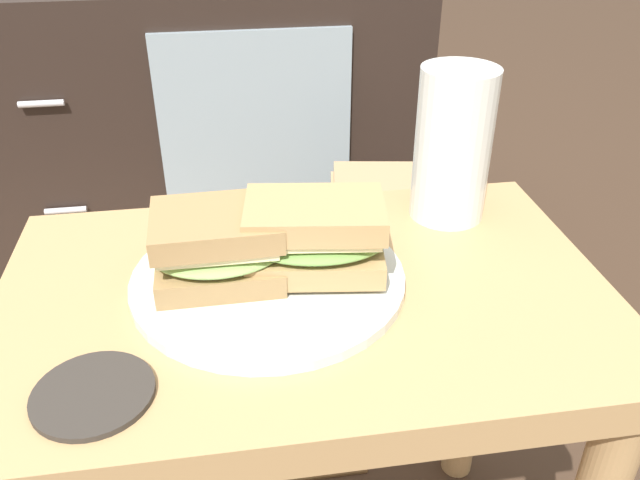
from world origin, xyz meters
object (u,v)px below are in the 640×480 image
(sandwich_front, at_px, (218,246))
(sandwich_back, at_px, (315,236))
(tv_cabinet, at_px, (196,113))
(plate, at_px, (268,279))
(paper_bag, at_px, (383,273))
(beer_glass, at_px, (453,148))
(coaster, at_px, (93,394))

(sandwich_front, distance_m, sandwich_back, 0.09)
(tv_cabinet, bearing_deg, plate, -84.57)
(paper_bag, bearing_deg, plate, -118.49)
(sandwich_front, bearing_deg, plate, -2.76)
(sandwich_back, distance_m, paper_bag, 0.56)
(beer_glass, bearing_deg, plate, -153.09)
(plate, bearing_deg, sandwich_back, -2.76)
(sandwich_back, bearing_deg, plate, 177.24)
(plate, relative_size, coaster, 2.79)
(sandwich_back, height_order, beer_glass, beer_glass)
(tv_cabinet, distance_m, sandwich_front, 0.96)
(plate, xyz_separation_m, beer_glass, (0.20, 0.10, 0.07))
(sandwich_back, bearing_deg, sandwich_front, 177.24)
(coaster, relative_size, paper_bag, 0.25)
(sandwich_front, bearing_deg, coaster, -127.21)
(plate, bearing_deg, coaster, -138.14)
(plate, xyz_separation_m, sandwich_back, (0.04, -0.00, 0.04))
(tv_cabinet, xyz_separation_m, sandwich_back, (0.13, -0.94, 0.22))
(beer_glass, xyz_separation_m, coaster, (-0.34, -0.23, -0.07))
(plate, bearing_deg, paper_bag, 61.51)
(tv_cabinet, distance_m, paper_bag, 0.62)
(coaster, height_order, paper_bag, coaster)
(tv_cabinet, height_order, sandwich_back, tv_cabinet)
(sandwich_front, distance_m, coaster, 0.17)
(coaster, xyz_separation_m, paper_bag, (0.36, 0.54, -0.29))
(coaster, bearing_deg, tv_cabinet, 87.24)
(tv_cabinet, xyz_separation_m, plate, (0.09, -0.94, 0.17))
(sandwich_back, bearing_deg, paper_bag, 66.44)
(sandwich_front, bearing_deg, beer_glass, 22.31)
(paper_bag, bearing_deg, sandwich_front, -123.06)
(plate, bearing_deg, tv_cabinet, 95.43)
(sandwich_front, height_order, sandwich_back, sandwich_back)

